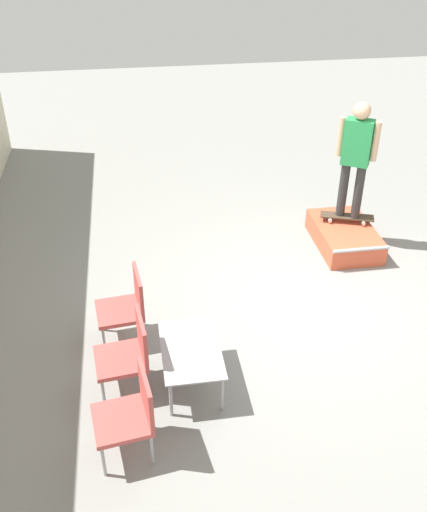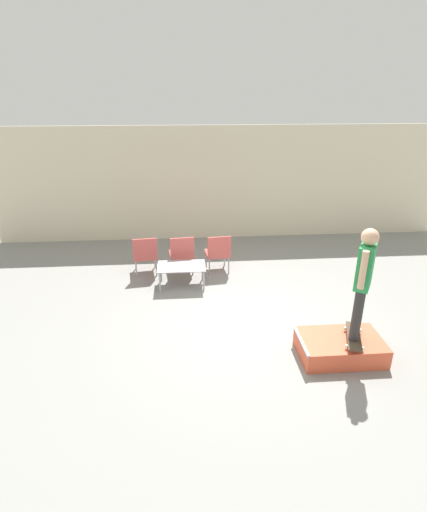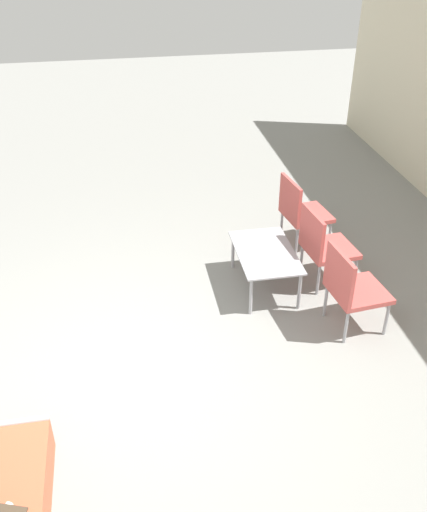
{
  "view_description": "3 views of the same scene",
  "coord_description": "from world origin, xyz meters",
  "px_view_note": "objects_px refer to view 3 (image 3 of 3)",
  "views": [
    {
      "loc": [
        -5.6,
        1.99,
        4.48
      ],
      "look_at": [
        -0.21,
        1.17,
        0.98
      ],
      "focal_mm": 40.0,
      "sensor_mm": 36.0,
      "label": 1
    },
    {
      "loc": [
        -1.06,
        -6.01,
        3.89
      ],
      "look_at": [
        -0.53,
        0.86,
        0.95
      ],
      "focal_mm": 28.0,
      "sensor_mm": 36.0,
      "label": 2
    },
    {
      "loc": [
        3.87,
        0.07,
        3.7
      ],
      "look_at": [
        -0.47,
        0.86,
        0.9
      ],
      "focal_mm": 40.0,
      "sensor_mm": 36.0,
      "label": 3
    }
  ],
  "objects_px": {
    "patio_chair_left": "(300,210)",
    "patio_chair_center": "(323,244)",
    "coffee_table": "(265,255)",
    "patio_chair_right": "(351,286)"
  },
  "relations": [
    {
      "from": "coffee_table",
      "to": "patio_chair_left",
      "type": "bearing_deg",
      "value": 141.21
    },
    {
      "from": "coffee_table",
      "to": "patio_chair_right",
      "type": "bearing_deg",
      "value": 37.96
    },
    {
      "from": "patio_chair_right",
      "to": "patio_chair_left",
      "type": "bearing_deg",
      "value": -6.28
    },
    {
      "from": "patio_chair_center",
      "to": "coffee_table",
      "type": "bearing_deg",
      "value": 82.52
    },
    {
      "from": "coffee_table",
      "to": "patio_chair_left",
      "type": "distance_m",
      "value": 1.02
    },
    {
      "from": "patio_chair_left",
      "to": "patio_chair_center",
      "type": "xyz_separation_m",
      "value": [
        0.81,
        -0.0,
        0.0
      ]
    },
    {
      "from": "coffee_table",
      "to": "patio_chair_left",
      "type": "xyz_separation_m",
      "value": [
        -0.8,
        0.64,
        0.08
      ]
    },
    {
      "from": "coffee_table",
      "to": "patio_chair_left",
      "type": "relative_size",
      "value": 1.11
    },
    {
      "from": "patio_chair_center",
      "to": "patio_chair_left",
      "type": "bearing_deg",
      "value": -6.56
    },
    {
      "from": "coffee_table",
      "to": "patio_chair_center",
      "type": "bearing_deg",
      "value": 89.05
    }
  ]
}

